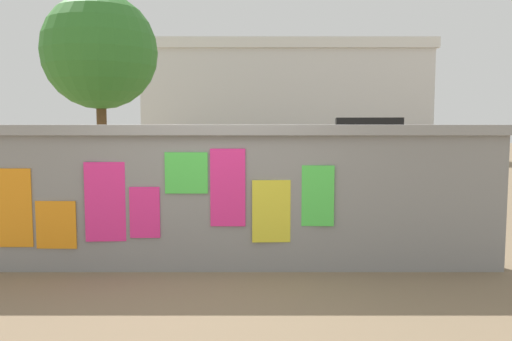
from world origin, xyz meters
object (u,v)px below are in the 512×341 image
Objects in this scene: person_walking at (86,171)px; tree_roadside at (101,52)px; motorcycle at (111,185)px; auto_rickshaw_truck at (316,166)px; bicycle_near at (300,222)px.

tree_roadside reaches higher than person_walking.
tree_roadside is (-1.47, 4.54, 3.32)m from motorcycle.
motorcycle is 5.81m from tree_roadside.
tree_roadside is at bearing 104.12° from person_walking.
auto_rickshaw_truck reaches higher than motorcycle.
tree_roadside reaches higher than motorcycle.
person_walking is at bearing -83.68° from motorcycle.
person_walking is at bearing -75.88° from tree_roadside.
bicycle_near is (3.64, -3.54, -0.10)m from motorcycle.
bicycle_near is 3.63m from person_walking.
person_walking is at bearing 160.85° from bicycle_near.
auto_rickshaw_truck is 3.21m from bicycle_near.
motorcycle is 2.44m from person_walking.
auto_rickshaw_truck is 2.33× the size of person_walking.
motorcycle is at bearing 96.32° from person_walking.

